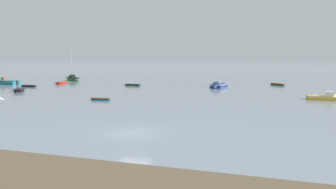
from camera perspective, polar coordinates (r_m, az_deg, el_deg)
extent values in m
plane|color=gray|center=(27.55, -5.77, -6.18)|extent=(800.00, 800.00, 0.00)
cube|color=#197084|center=(80.24, -24.65, 1.71)|extent=(5.68, 2.58, 1.10)
cube|color=brown|center=(80.26, -24.70, 2.00)|extent=(5.81, 2.63, 0.12)
cube|color=brown|center=(80.80, -25.10, 2.32)|extent=(0.52, 0.75, 0.61)
cube|color=black|center=(78.29, -23.27, 1.79)|extent=(0.36, 0.45, 0.78)
ellipsoid|color=#23602D|center=(69.38, -5.72, 1.49)|extent=(3.37, 1.31, 0.52)
cube|color=black|center=(69.36, -5.73, 1.67)|extent=(3.10, 1.27, 0.07)
cube|color=black|center=(69.37, -5.73, 1.61)|extent=(0.26, 1.03, 0.05)
ellipsoid|color=black|center=(63.45, -22.95, 0.59)|extent=(3.36, 4.40, 0.67)
cube|color=black|center=(63.42, -22.96, 0.85)|extent=(3.16, 4.09, 0.09)
cube|color=black|center=(63.43, -22.96, 0.76)|extent=(1.27, 0.88, 0.07)
ellipsoid|color=#197084|center=(47.86, -10.81, -0.80)|extent=(2.94, 1.25, 0.45)
cube|color=brown|center=(47.83, -10.81, -0.57)|extent=(2.71, 1.21, 0.06)
cube|color=brown|center=(47.84, -10.81, -0.65)|extent=(0.27, 0.89, 0.05)
ellipsoid|color=red|center=(77.44, -16.86, 1.77)|extent=(1.90, 4.33, 0.66)
cube|color=brown|center=(77.42, -16.87, 1.98)|extent=(1.83, 4.00, 0.09)
cube|color=brown|center=(77.42, -16.86, 1.91)|extent=(1.31, 0.41, 0.07)
cube|color=navy|center=(66.60, 8.28, 1.35)|extent=(2.51, 4.95, 0.94)
cone|color=navy|center=(64.23, 7.62, 1.18)|extent=(2.04, 1.69, 1.88)
cube|color=silver|center=(66.52, 8.27, 1.65)|extent=(2.57, 5.07, 0.10)
cube|color=silver|center=(65.84, 8.10, 1.93)|extent=(0.67, 0.49, 0.52)
cube|color=black|center=(68.80, 8.85, 1.62)|extent=(0.41, 0.33, 0.67)
ellipsoid|color=black|center=(72.17, -21.61, 1.26)|extent=(3.31, 1.38, 0.51)
cube|color=#33383F|center=(72.15, -21.61, 1.43)|extent=(3.05, 1.34, 0.07)
cube|color=#33383F|center=(72.16, -21.61, 1.37)|extent=(0.29, 1.01, 0.05)
ellipsoid|color=#23602D|center=(73.76, 17.30, 1.53)|extent=(3.57, 3.64, 0.60)
cube|color=brown|center=(73.74, 17.31, 1.73)|extent=(3.34, 3.40, 0.08)
cube|color=brown|center=(73.75, 17.30, 1.66)|extent=(1.01, 0.98, 0.06)
ellipsoid|color=#23602D|center=(87.54, -15.18, 2.38)|extent=(6.57, 5.78, 1.16)
cube|color=black|center=(87.51, -15.19, 2.68)|extent=(5.65, 5.00, 0.12)
cube|color=black|center=(87.81, -15.26, 2.90)|extent=(1.98, 1.90, 0.42)
cylinder|color=#B7BABF|center=(87.95, -15.37, 4.84)|extent=(0.12, 0.12, 6.37)
cylinder|color=beige|center=(86.67, -15.03, 3.15)|extent=(3.05, 2.46, 0.23)
cube|color=gold|center=(51.86, 23.64, -0.58)|extent=(3.80, 1.68, 0.74)
cube|color=silver|center=(51.83, 23.71, -0.28)|extent=(3.88, 1.72, 0.08)
cube|color=silver|center=(51.85, 24.66, 0.10)|extent=(0.94, 1.20, 0.57)
cube|color=#384751|center=(51.88, 25.16, 0.13)|extent=(0.24, 1.13, 0.46)
cube|color=black|center=(51.78, 21.63, -0.38)|extent=(0.24, 0.30, 0.52)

